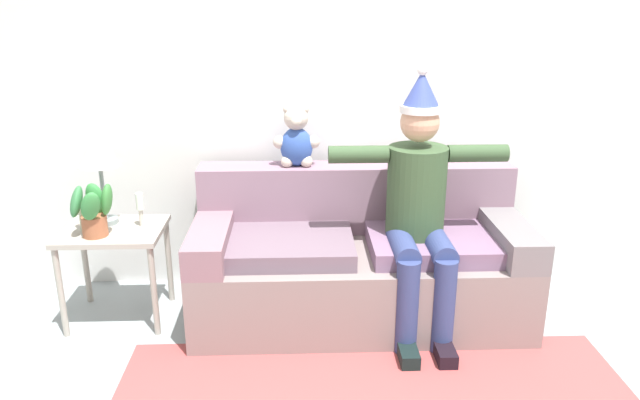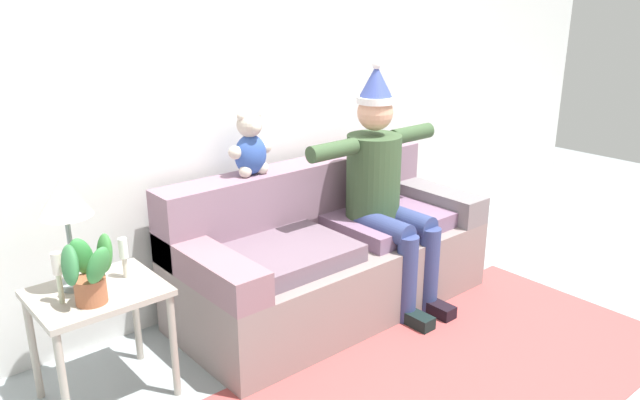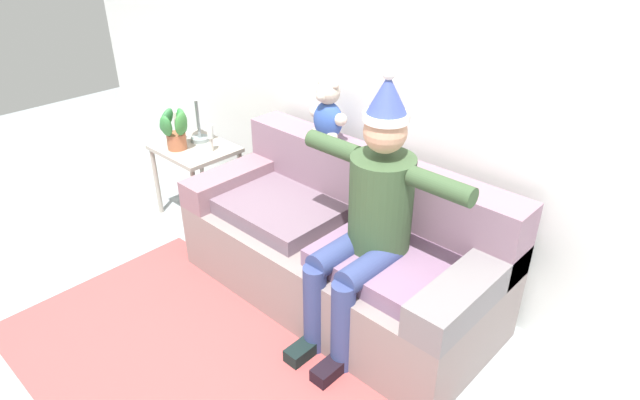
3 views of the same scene
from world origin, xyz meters
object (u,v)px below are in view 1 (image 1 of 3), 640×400
Objects in this scene: teddy_bear at (296,139)px; candle_tall at (79,205)px; potted_plant at (93,210)px; side_table at (114,243)px; person_seated at (419,202)px; table_lamp at (99,155)px; candle_short at (140,205)px; couch at (359,260)px.

candle_tall is (-1.25, -0.31, -0.31)m from teddy_bear.
teddy_bear is 1.25m from potted_plant.
potted_plant reaches higher than side_table.
potted_plant is at bearing -117.59° from side_table.
person_seated is 2.60× the size of side_table.
table_lamp is 1.69× the size of potted_plant.
candle_short is (0.16, 0.04, 0.22)m from side_table.
potted_plant is (-0.06, -0.11, 0.24)m from side_table.
candle_tall is at bearing -178.34° from couch.
candle_tall reaches higher than side_table.
teddy_bear is 0.65× the size of side_table.
potted_plant is at bearing -145.88° from candle_short.
person_seated is 7.45× the size of candle_short.
side_table is at bearing -58.10° from table_lamp.
table_lamp is (-1.84, 0.24, 0.23)m from person_seated.
candle_short is (-1.61, 0.18, -0.06)m from person_seated.
person_seated is (0.32, -0.17, 0.43)m from couch.
couch is at bearing -2.61° from table_lamp.
table_lamp is at bearing 48.14° from candle_tall.
potted_plant is 1.31× the size of candle_tall.
candle_short is at bearing -164.95° from teddy_bear.
potted_plant is at bearing -174.83° from couch.
potted_plant is at bearing -40.25° from candle_tall.
candle_short is (-1.29, 0.01, 0.37)m from couch.
teddy_bear is 1.01m from candle_short.
teddy_bear reaches higher than candle_short.
table_lamp is 0.34m from potted_plant.
table_lamp reaches higher than side_table.
potted_plant reaches higher than couch.
candle_short is at bearing 34.12° from potted_plant.
potted_plant reaches higher than candle_tall.
candle_tall is at bearing -173.04° from side_table.
couch reaches higher than candle_short.
person_seated is 6.31× the size of candle_tall.
teddy_bear is 0.71× the size of table_lamp.
table_lamp is 2.63× the size of candle_short.
couch is 6.21× the size of potted_plant.
side_table is (-1.78, 0.14, -0.28)m from person_seated.
person_seated is 4.80× the size of potted_plant.
potted_plant is (-1.83, 0.03, -0.04)m from person_seated.
couch reaches higher than side_table.
table_lamp is (-1.15, -0.19, -0.04)m from teddy_bear.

